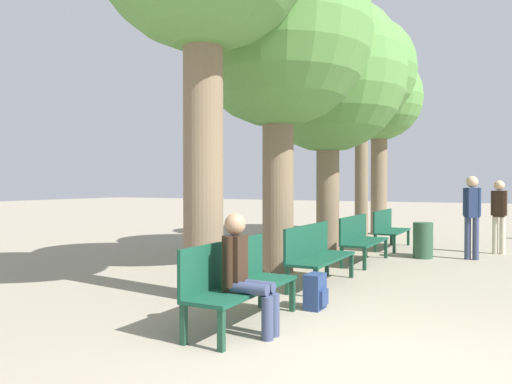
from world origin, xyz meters
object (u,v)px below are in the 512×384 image
(tree_row_1, at_px, (278,37))
(backpack, at_px, (315,292))
(tree_row_4, at_px, (379,101))
(pedestrian_near, at_px, (499,212))
(bench_row_3, at_px, (388,227))
(tree_row_2, at_px, (328,77))
(bench_row_0, at_px, (236,278))
(bench_row_2, at_px, (360,236))
(person_seated, at_px, (245,270))
(bench_row_1, at_px, (316,251))
(pedestrian_mid, at_px, (472,212))
(trash_bin, at_px, (423,240))
(tree_row_3, at_px, (362,72))

(tree_row_1, relative_size, backpack, 13.47)
(tree_row_4, bearing_deg, pedestrian_near, -42.50)
(bench_row_3, distance_m, tree_row_1, 5.56)
(tree_row_1, bearing_deg, tree_row_2, 90.00)
(bench_row_0, bearing_deg, pedestrian_near, 72.34)
(bench_row_2, height_order, person_seated, person_seated)
(backpack, bearing_deg, bench_row_1, 110.77)
(bench_row_2, xyz_separation_m, bench_row_3, (0.00, 2.46, 0.00))
(tree_row_1, distance_m, tree_row_4, 7.37)
(bench_row_3, bearing_deg, pedestrian_mid, -27.91)
(bench_row_3, bearing_deg, tree_row_2, -126.05)
(backpack, distance_m, pedestrian_near, 6.77)
(tree_row_4, height_order, person_seated, tree_row_4)
(tree_row_4, distance_m, person_seated, 11.52)
(bench_row_2, bearing_deg, pedestrian_mid, 36.68)
(trash_bin, bearing_deg, pedestrian_mid, 15.02)
(bench_row_0, relative_size, trash_bin, 2.33)
(tree_row_1, bearing_deg, tree_row_3, 90.00)
(backpack, bearing_deg, trash_bin, 84.58)
(bench_row_2, distance_m, tree_row_4, 6.87)
(tree_row_4, relative_size, pedestrian_near, 3.39)
(tree_row_4, xyz_separation_m, trash_bin, (2.04, -4.57, -3.74))
(bench_row_2, relative_size, backpack, 3.97)
(bench_row_0, bearing_deg, tree_row_3, 96.77)
(bench_row_2, distance_m, trash_bin, 1.57)
(bench_row_2, relative_size, pedestrian_mid, 1.01)
(pedestrian_mid, bearing_deg, bench_row_2, -143.32)
(tree_row_1, bearing_deg, tree_row_4, 90.00)
(bench_row_2, distance_m, bench_row_3, 2.46)
(backpack, bearing_deg, bench_row_3, 94.80)
(bench_row_3, distance_m, tree_row_2, 3.87)
(pedestrian_near, bearing_deg, bench_row_2, -132.55)
(pedestrian_near, bearing_deg, tree_row_2, -155.36)
(bench_row_3, height_order, person_seated, person_seated)
(tree_row_1, height_order, pedestrian_near, tree_row_1)
(bench_row_0, distance_m, bench_row_3, 7.38)
(bench_row_1, relative_size, backpack, 3.97)
(bench_row_1, xyz_separation_m, backpack, (0.53, -1.40, -0.30))
(pedestrian_mid, bearing_deg, bench_row_1, -116.35)
(bench_row_3, bearing_deg, trash_bin, -51.51)
(bench_row_3, relative_size, tree_row_2, 0.30)
(tree_row_4, distance_m, pedestrian_mid, 6.10)
(tree_row_4, height_order, pedestrian_mid, tree_row_4)
(tree_row_1, height_order, pedestrian_mid, tree_row_1)
(tree_row_1, xyz_separation_m, tree_row_4, (-0.00, 7.37, -0.05))
(tree_row_1, xyz_separation_m, backpack, (1.56, -2.24, -3.95))
(bench_row_0, distance_m, bench_row_2, 4.92)
(bench_row_1, bearing_deg, trash_bin, 74.54)
(bench_row_3, xyz_separation_m, pedestrian_mid, (1.93, -1.02, 0.47))
(bench_row_1, xyz_separation_m, trash_bin, (1.01, 3.65, -0.14))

